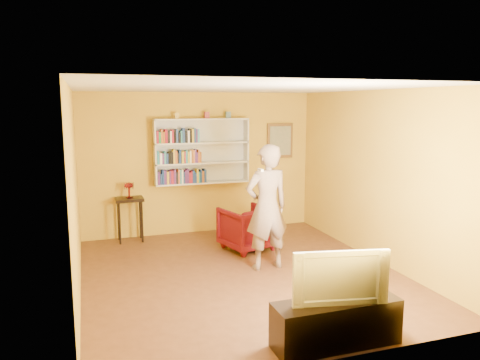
% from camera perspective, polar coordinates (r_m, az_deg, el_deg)
% --- Properties ---
extents(room_shell, '(5.30, 5.80, 2.88)m').
position_cam_1_polar(room_shell, '(6.74, 0.18, -3.31)').
color(room_shell, '#4E2D19').
rests_on(room_shell, ground).
extents(bookshelf, '(1.80, 0.29, 1.23)m').
position_cam_1_polar(bookshelf, '(8.94, -4.77, 3.52)').
color(bookshelf, silver).
rests_on(bookshelf, room_shell).
extents(books_row_lower, '(0.91, 0.19, 0.27)m').
position_cam_1_polar(books_row_lower, '(8.81, -7.07, 0.39)').
color(books_row_lower, '#4F2268').
rests_on(books_row_lower, bookshelf).
extents(books_row_middle, '(0.82, 0.18, 0.26)m').
position_cam_1_polar(books_row_middle, '(8.75, -7.47, 2.77)').
color(books_row_middle, teal).
rests_on(books_row_middle, bookshelf).
extents(books_row_upper, '(0.79, 0.19, 0.27)m').
position_cam_1_polar(books_row_upper, '(8.72, -7.51, 5.30)').
color(books_row_upper, maroon).
rests_on(books_row_upper, bookshelf).
extents(ornament_left, '(0.08, 0.08, 0.11)m').
position_cam_1_polar(ornament_left, '(8.74, -7.72, 7.77)').
color(ornament_left, gold).
rests_on(ornament_left, bookshelf).
extents(ornament_centre, '(0.09, 0.09, 0.12)m').
position_cam_1_polar(ornament_centre, '(8.86, -4.09, 7.89)').
color(ornament_centre, maroon).
rests_on(ornament_centre, bookshelf).
extents(ornament_right, '(0.09, 0.09, 0.12)m').
position_cam_1_polar(ornament_right, '(8.98, -1.48, 7.94)').
color(ornament_right, '#496679').
rests_on(ornament_right, bookshelf).
extents(framed_painting, '(0.55, 0.05, 0.70)m').
position_cam_1_polar(framed_painting, '(9.50, 4.89, 4.80)').
color(framed_painting, brown).
rests_on(framed_painting, room_shell).
extents(console_table, '(0.49, 0.38, 0.81)m').
position_cam_1_polar(console_table, '(8.70, -13.31, -3.03)').
color(console_table, black).
rests_on(console_table, ground).
extents(ruby_lustre, '(0.17, 0.17, 0.28)m').
position_cam_1_polar(ruby_lustre, '(8.64, -13.39, -0.81)').
color(ruby_lustre, maroon).
rests_on(ruby_lustre, console_table).
extents(armchair, '(0.98, 1.00, 0.74)m').
position_cam_1_polar(armchair, '(8.09, 0.91, -5.87)').
color(armchair, '#48050F').
rests_on(armchair, ground).
extents(person, '(0.73, 0.51, 1.90)m').
position_cam_1_polar(person, '(7.03, 3.29, -3.35)').
color(person, '#7C675B').
rests_on(person, ground).
extents(game_remote, '(0.04, 0.15, 0.04)m').
position_cam_1_polar(game_remote, '(6.53, 2.50, 1.22)').
color(game_remote, white).
rests_on(game_remote, person).
extents(tv_cabinet, '(1.34, 0.40, 0.48)m').
position_cam_1_polar(tv_cabinet, '(5.15, 11.64, -16.72)').
color(tv_cabinet, black).
rests_on(tv_cabinet, ground).
extents(television, '(0.99, 0.32, 0.57)m').
position_cam_1_polar(television, '(4.95, 11.84, -11.25)').
color(television, black).
rests_on(television, tv_cabinet).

